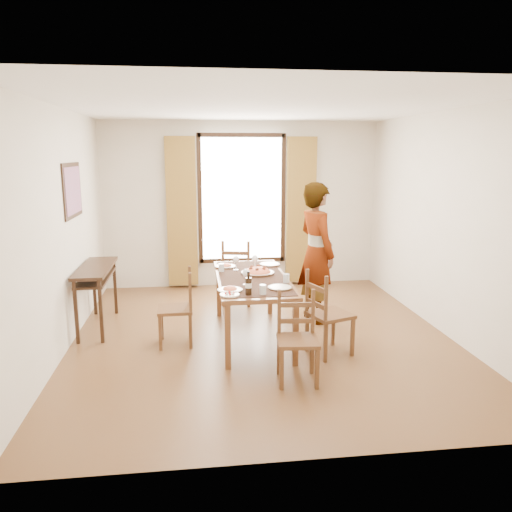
{
  "coord_description": "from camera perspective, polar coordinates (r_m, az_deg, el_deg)",
  "views": [
    {
      "loc": [
        -0.79,
        -5.69,
        2.2
      ],
      "look_at": [
        -0.07,
        0.03,
        1.0
      ],
      "focal_mm": 35.0,
      "sensor_mm": 36.0,
      "label": 1
    }
  ],
  "objects": [
    {
      "name": "caprese_plate",
      "position": [
        5.15,
        -3.03,
        -4.31
      ],
      "size": [
        0.2,
        0.2,
        0.04
      ],
      "primitive_type": null,
      "color": "silver",
      "rests_on": "dining_table"
    },
    {
      "name": "console_table",
      "position": [
        6.58,
        -17.84,
        -2.12
      ],
      "size": [
        0.38,
        1.2,
        0.8
      ],
      "color": "black",
      "rests_on": "ground"
    },
    {
      "name": "wine_glass_a",
      "position": [
        5.53,
        -1.17,
        -2.4
      ],
      "size": [
        0.08,
        0.08,
        0.18
      ],
      "primitive_type": null,
      "color": "white",
      "rests_on": "dining_table"
    },
    {
      "name": "tumbler_b",
      "position": [
        6.17,
        -3.98,
        -1.32
      ],
      "size": [
        0.07,
        0.07,
        0.1
      ],
      "primitive_type": "cylinder",
      "color": "silver",
      "rests_on": "dining_table"
    },
    {
      "name": "tumbler_a",
      "position": [
        5.64,
        3.48,
        -2.56
      ],
      "size": [
        0.07,
        0.07,
        0.1
      ],
      "primitive_type": "cylinder",
      "color": "silver",
      "rests_on": "dining_table"
    },
    {
      "name": "chair_west",
      "position": [
        5.87,
        -8.9,
        -6.09
      ],
      "size": [
        0.4,
        0.4,
        0.89
      ],
      "rotation": [
        0.0,
        0.0,
        -1.55
      ],
      "color": "#553A1C",
      "rests_on": "ground"
    },
    {
      "name": "plate_sw",
      "position": [
        5.31,
        -2.99,
        -3.72
      ],
      "size": [
        0.27,
        0.27,
        0.05
      ],
      "primitive_type": null,
      "color": "silver",
      "rests_on": "dining_table"
    },
    {
      "name": "plate_ne",
      "position": [
        6.51,
        1.61,
        -0.81
      ],
      "size": [
        0.27,
        0.27,
        0.05
      ],
      "primitive_type": null,
      "color": "silver",
      "rests_on": "dining_table"
    },
    {
      "name": "wine_bottle",
      "position": [
        5.14,
        -0.86,
        -3.11
      ],
      "size": [
        0.07,
        0.07,
        0.25
      ],
      "primitive_type": null,
      "color": "black",
      "rests_on": "dining_table"
    },
    {
      "name": "ground",
      "position": [
        6.15,
        0.69,
        -9.2
      ],
      "size": [
        5.0,
        5.0,
        0.0
      ],
      "primitive_type": "plane",
      "color": "#4D2618",
      "rests_on": "ground"
    },
    {
      "name": "wine_glass_c",
      "position": [
        6.21,
        -2.3,
        -0.81
      ],
      "size": [
        0.08,
        0.08,
        0.18
      ],
      "primitive_type": null,
      "color": "white",
      "rests_on": "dining_table"
    },
    {
      "name": "plate_nw",
      "position": [
        6.4,
        -3.51,
        -1.04
      ],
      "size": [
        0.27,
        0.27,
        0.05
      ],
      "primitive_type": null,
      "color": "silver",
      "rests_on": "dining_table"
    },
    {
      "name": "man",
      "position": [
        6.56,
        6.93,
        0.39
      ],
      "size": [
        0.91,
        0.81,
        1.83
      ],
      "primitive_type": "imported",
      "rotation": [
        0.0,
        0.0,
        1.86
      ],
      "color": "gray",
      "rests_on": "ground"
    },
    {
      "name": "chair_south",
      "position": [
        4.92,
        4.74,
        -9.58
      ],
      "size": [
        0.42,
        0.42,
        0.88
      ],
      "rotation": [
        0.0,
        0.0,
        -0.09
      ],
      "color": "#553A1C",
      "rests_on": "ground"
    },
    {
      "name": "wine_glass_b",
      "position": [
        6.26,
        -0.13,
        -0.71
      ],
      "size": [
        0.08,
        0.08,
        0.18
      ],
      "primitive_type": null,
      "color": "white",
      "rests_on": "dining_table"
    },
    {
      "name": "dining_table",
      "position": [
        5.93,
        -0.46,
        -3.02
      ],
      "size": [
        0.83,
        1.86,
        0.76
      ],
      "color": "brown",
      "rests_on": "ground"
    },
    {
      "name": "chair_east",
      "position": [
        5.56,
        8.16,
        -6.79
      ],
      "size": [
        0.54,
        0.54,
        0.95
      ],
      "rotation": [
        0.0,
        0.0,
        1.92
      ],
      "color": "#553A1C",
      "rests_on": "ground"
    },
    {
      "name": "room_shell",
      "position": [
        5.9,
        0.51,
        5.37
      ],
      "size": [
        4.6,
        5.1,
        2.74
      ],
      "color": "beige",
      "rests_on": "ground"
    },
    {
      "name": "chair_north",
      "position": [
        7.32,
        -2.15,
        -2.07
      ],
      "size": [
        0.51,
        0.51,
        0.97
      ],
      "rotation": [
        0.0,
        0.0,
        2.92
      ],
      "color": "#553A1C",
      "rests_on": "ground"
    },
    {
      "name": "pasta_platter",
      "position": [
        6.03,
        0.19,
        -1.59
      ],
      "size": [
        0.4,
        0.4,
        0.1
      ],
      "primitive_type": null,
      "color": "red",
      "rests_on": "dining_table"
    },
    {
      "name": "tumbler_c",
      "position": [
        5.18,
        0.79,
        -3.84
      ],
      "size": [
        0.07,
        0.07,
        0.1
      ],
      "primitive_type": "cylinder",
      "color": "silver",
      "rests_on": "dining_table"
    },
    {
      "name": "plate_se",
      "position": [
        5.4,
        2.8,
        -3.45
      ],
      "size": [
        0.27,
        0.27,
        0.05
      ],
      "primitive_type": null,
      "color": "silver",
      "rests_on": "dining_table"
    }
  ]
}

